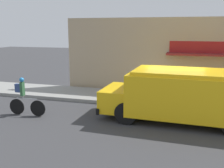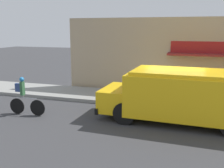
# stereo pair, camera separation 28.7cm
# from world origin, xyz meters

# --- Properties ---
(ground_plane) EXTENTS (70.00, 70.00, 0.00)m
(ground_plane) POSITION_xyz_m (0.00, 0.00, 0.00)
(ground_plane) COLOR #38383A
(sidewalk) EXTENTS (28.00, 2.65, 0.18)m
(sidewalk) POSITION_xyz_m (0.00, 1.32, 0.09)
(sidewalk) COLOR gray
(sidewalk) RESTS_ON ground_plane
(storefront) EXTENTS (12.94, 1.00, 4.26)m
(storefront) POSITION_xyz_m (0.10, 2.92, 2.15)
(storefront) COLOR tan
(storefront) RESTS_ON ground_plane
(school_bus) EXTENTS (6.31, 2.96, 2.07)m
(school_bus) POSITION_xyz_m (0.53, -1.35, 1.11)
(school_bus) COLOR yellow
(school_bus) RESTS_ON ground_plane
(cyclist) EXTENTS (1.69, 0.20, 1.65)m
(cyclist) POSITION_xyz_m (-6.10, -2.46, 0.78)
(cyclist) COLOR black
(cyclist) RESTS_ON ground_plane
(trash_bin) EXTENTS (0.56, 0.56, 0.81)m
(trash_bin) POSITION_xyz_m (1.08, 2.03, 0.58)
(trash_bin) COLOR #2D5138
(trash_bin) RESTS_ON sidewalk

